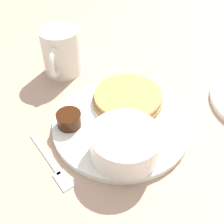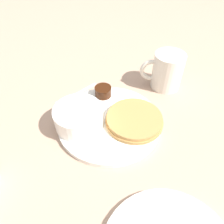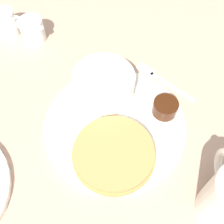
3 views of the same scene
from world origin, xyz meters
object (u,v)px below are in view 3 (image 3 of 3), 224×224
Objects in this scene: fork at (158,78)px; creamer_pitcher_far at (6,23)px; plate at (115,125)px; bowl at (104,84)px; creamer_pitcher_near at (32,30)px.

creamer_pitcher_far is at bearing -143.85° from fork.
bowl is at bearing 164.37° from plate.
creamer_pitcher_near is 0.29m from fork.
creamer_pitcher_near is at bearing 40.55° from creamer_pitcher_far.
creamer_pitcher_far is at bearing -160.80° from bowl.
bowl is 0.12m from fork.
plate is 1.89× the size of fork.
fork is (0.24, 0.17, -0.02)m from creamer_pitcher_near.
plate is at bearing -15.63° from bowl.
creamer_pitcher_near reaches higher than fork.
creamer_pitcher_far is (-0.34, -0.07, 0.02)m from plate.
creamer_pitcher_near is at bearing -144.80° from fork.
creamer_pitcher_near is at bearing -173.68° from plate.
creamer_pitcher_near is (-0.29, -0.03, 0.02)m from plate.
plate is 3.87× the size of creamer_pitcher_far.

